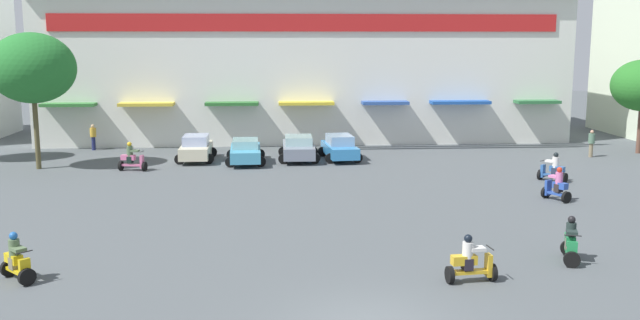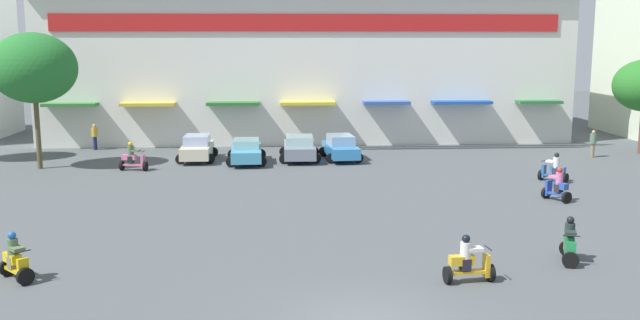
{
  "view_description": "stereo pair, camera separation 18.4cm",
  "coord_description": "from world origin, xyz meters",
  "px_view_note": "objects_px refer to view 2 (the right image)",
  "views": [
    {
      "loc": [
        -2.41,
        -16.85,
        7.19
      ],
      "look_at": [
        -0.2,
        15.03,
        1.64
      ],
      "focal_mm": 39.63,
      "sensor_mm": 36.0,
      "label": 1
    },
    {
      "loc": [
        -2.23,
        -16.86,
        7.19
      ],
      "look_at": [
        -0.2,
        15.03,
        1.64
      ],
      "focal_mm": 39.63,
      "sensor_mm": 36.0,
      "label": 2
    }
  ],
  "objects_px": {
    "scooter_rider_0": "(133,159)",
    "scooter_rider_1": "(15,261)",
    "parked_car_0": "(197,148)",
    "scooter_rider_3": "(557,187)",
    "pedestrian_1": "(593,142)",
    "parked_car_3": "(341,147)",
    "scooter_rider_5": "(554,170)",
    "pedestrian_0": "(95,135)",
    "parked_car_1": "(246,151)",
    "plaza_tree_2": "(33,68)",
    "scooter_rider_4": "(469,263)",
    "scooter_rider_2": "(569,243)",
    "parked_car_2": "(300,148)"
  },
  "relations": [
    {
      "from": "scooter_rider_0",
      "to": "scooter_rider_1",
      "type": "distance_m",
      "value": 17.76
    },
    {
      "from": "parked_car_0",
      "to": "scooter_rider_0",
      "type": "xyz_separation_m",
      "value": [
        -3.17,
        -3.01,
        -0.1
      ]
    },
    {
      "from": "scooter_rider_3",
      "to": "pedestrian_1",
      "type": "xyz_separation_m",
      "value": [
        6.75,
        11.23,
        0.29
      ]
    },
    {
      "from": "parked_car_3",
      "to": "scooter_rider_1",
      "type": "bearing_deg",
      "value": -119.61
    },
    {
      "from": "scooter_rider_5",
      "to": "parked_car_3",
      "type": "bearing_deg",
      "value": 144.54
    },
    {
      "from": "scooter_rider_3",
      "to": "pedestrian_0",
      "type": "height_order",
      "value": "pedestrian_0"
    },
    {
      "from": "parked_car_1",
      "to": "pedestrian_1",
      "type": "distance_m",
      "value": 20.94
    },
    {
      "from": "plaza_tree_2",
      "to": "scooter_rider_4",
      "type": "bearing_deg",
      "value": -46.47
    },
    {
      "from": "scooter_rider_2",
      "to": "scooter_rider_5",
      "type": "xyz_separation_m",
      "value": [
        4.54,
        12.64,
        -0.0
      ]
    },
    {
      "from": "plaza_tree_2",
      "to": "scooter_rider_1",
      "type": "xyz_separation_m",
      "value": [
        5.28,
        -18.72,
        -4.94
      ]
    },
    {
      "from": "scooter_rider_1",
      "to": "scooter_rider_5",
      "type": "height_order",
      "value": "scooter_rider_5"
    },
    {
      "from": "scooter_rider_4",
      "to": "scooter_rider_5",
      "type": "distance_m",
      "value": 16.62
    },
    {
      "from": "plaza_tree_2",
      "to": "scooter_rider_5",
      "type": "height_order",
      "value": "plaza_tree_2"
    },
    {
      "from": "parked_car_1",
      "to": "parked_car_3",
      "type": "bearing_deg",
      "value": 8.33
    },
    {
      "from": "pedestrian_0",
      "to": "plaza_tree_2",
      "type": "bearing_deg",
      "value": -102.24
    },
    {
      "from": "parked_car_2",
      "to": "scooter_rider_5",
      "type": "bearing_deg",
      "value": -29.86
    },
    {
      "from": "parked_car_1",
      "to": "parked_car_2",
      "type": "xyz_separation_m",
      "value": [
        3.11,
        0.82,
        0.02
      ]
    },
    {
      "from": "parked_car_1",
      "to": "parked_car_2",
      "type": "height_order",
      "value": "parked_car_2"
    },
    {
      "from": "parked_car_2",
      "to": "scooter_rider_2",
      "type": "height_order",
      "value": "scooter_rider_2"
    },
    {
      "from": "parked_car_0",
      "to": "parked_car_2",
      "type": "height_order",
      "value": "parked_car_0"
    },
    {
      "from": "parked_car_2",
      "to": "pedestrian_0",
      "type": "xyz_separation_m",
      "value": [
        -13.1,
        4.68,
        0.21
      ]
    },
    {
      "from": "parked_car_1",
      "to": "parked_car_0",
      "type": "bearing_deg",
      "value": 160.81
    },
    {
      "from": "pedestrian_0",
      "to": "pedestrian_1",
      "type": "bearing_deg",
      "value": -8.91
    },
    {
      "from": "scooter_rider_1",
      "to": "parked_car_1",
      "type": "bearing_deg",
      "value": 72.77
    },
    {
      "from": "parked_car_0",
      "to": "pedestrian_1",
      "type": "relative_size",
      "value": 2.35
    },
    {
      "from": "scooter_rider_4",
      "to": "pedestrian_0",
      "type": "xyz_separation_m",
      "value": [
        -17.36,
        26.29,
        0.33
      ]
    },
    {
      "from": "scooter_rider_3",
      "to": "pedestrian_1",
      "type": "relative_size",
      "value": 0.93
    },
    {
      "from": "parked_car_3",
      "to": "scooter_rider_0",
      "type": "bearing_deg",
      "value": -166.5
    },
    {
      "from": "scooter_rider_3",
      "to": "parked_car_2",
      "type": "bearing_deg",
      "value": 134.18
    },
    {
      "from": "scooter_rider_3",
      "to": "parked_car_3",
      "type": "bearing_deg",
      "value": 127.13
    },
    {
      "from": "scooter_rider_0",
      "to": "scooter_rider_5",
      "type": "bearing_deg",
      "value": -11.47
    },
    {
      "from": "parked_car_1",
      "to": "plaza_tree_2",
      "type": "bearing_deg",
      "value": -174.87
    },
    {
      "from": "plaza_tree_2",
      "to": "scooter_rider_3",
      "type": "relative_size",
      "value": 4.85
    },
    {
      "from": "parked_car_0",
      "to": "scooter_rider_0",
      "type": "relative_size",
      "value": 2.44
    },
    {
      "from": "scooter_rider_2",
      "to": "scooter_rider_1",
      "type": "bearing_deg",
      "value": -177.73
    },
    {
      "from": "pedestrian_0",
      "to": "pedestrian_1",
      "type": "height_order",
      "value": "pedestrian_0"
    },
    {
      "from": "parked_car_1",
      "to": "pedestrian_0",
      "type": "distance_m",
      "value": 11.41
    },
    {
      "from": "scooter_rider_0",
      "to": "pedestrian_1",
      "type": "distance_m",
      "value": 27.17
    },
    {
      "from": "parked_car_2",
      "to": "scooter_rider_1",
      "type": "height_order",
      "value": "scooter_rider_1"
    },
    {
      "from": "scooter_rider_3",
      "to": "plaza_tree_2",
      "type": "bearing_deg",
      "value": 159.53
    },
    {
      "from": "plaza_tree_2",
      "to": "scooter_rider_0",
      "type": "bearing_deg",
      "value": -10.31
    },
    {
      "from": "scooter_rider_0",
      "to": "parked_car_0",
      "type": "bearing_deg",
      "value": 43.52
    },
    {
      "from": "parked_car_0",
      "to": "parked_car_3",
      "type": "relative_size",
      "value": 0.92
    },
    {
      "from": "scooter_rider_1",
      "to": "pedestrian_1",
      "type": "xyz_separation_m",
      "value": [
        27.06,
        20.4,
        0.33
      ]
    },
    {
      "from": "parked_car_0",
      "to": "parked_car_1",
      "type": "xyz_separation_m",
      "value": [
        2.94,
        -1.02,
        -0.05
      ]
    },
    {
      "from": "scooter_rider_5",
      "to": "scooter_rider_4",
      "type": "bearing_deg",
      "value": -120.11
    },
    {
      "from": "plaza_tree_2",
      "to": "scooter_rider_4",
      "type": "distance_m",
      "value": 27.71
    },
    {
      "from": "scooter_rider_2",
      "to": "scooter_rider_4",
      "type": "bearing_deg",
      "value": -155.49
    },
    {
      "from": "scooter_rider_2",
      "to": "pedestrian_0",
      "type": "bearing_deg",
      "value": 130.74
    },
    {
      "from": "parked_car_0",
      "to": "pedestrian_0",
      "type": "bearing_deg",
      "value": 147.54
    }
  ]
}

